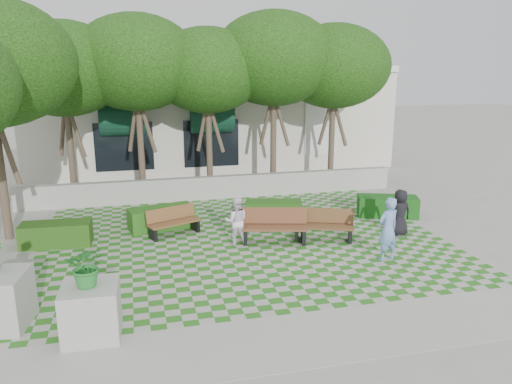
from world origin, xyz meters
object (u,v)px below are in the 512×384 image
object	(u,v)px
hedge_west	(56,234)
person_white	(236,221)
bench_mid	(274,226)
person_blue	(388,229)
hedge_midright	(274,211)
bench_west	(173,222)
person_dark	(400,213)
hedge_midleft	(162,218)
bench_east	(323,225)
planter_front	(90,300)
hedge_east	(388,206)

from	to	relation	value
hedge_west	person_white	size ratio (longest dim) A/B	1.38
bench_mid	person_blue	world-z (taller)	person_blue
hedge_midright	person_blue	size ratio (longest dim) A/B	1.07
bench_west	person_dark	bearing A→B (deg)	-36.50
person_dark	hedge_midleft	bearing A→B (deg)	-18.90
person_blue	person_dark	bearing A→B (deg)	-142.60
person_white	hedge_west	bearing A→B (deg)	-1.74
bench_east	hedge_midleft	size ratio (longest dim) A/B	0.92
planter_front	person_blue	bearing A→B (deg)	16.12
person_dark	person_blue	bearing A→B (deg)	51.91
hedge_midleft	person_white	xyz separation A→B (m)	(2.08, -2.02, 0.36)
hedge_east	hedge_west	world-z (taller)	hedge_east
bench_mid	hedge_west	bearing A→B (deg)	-177.27
bench_east	hedge_east	xyz separation A→B (m)	(3.11, 1.74, -0.10)
hedge_west	person_dark	world-z (taller)	person_dark
hedge_east	hedge_west	xyz separation A→B (m)	(-10.99, -0.28, -0.01)
bench_east	hedge_west	world-z (taller)	bench_east
hedge_east	person_blue	xyz separation A→B (m)	(-2.02, -3.69, 0.53)
person_white	person_dark	bearing A→B (deg)	-173.80
bench_west	person_blue	bearing A→B (deg)	-54.90
hedge_east	hedge_midright	size ratio (longest dim) A/B	1.08
bench_east	hedge_midright	xyz separation A→B (m)	(-0.92, 2.29, -0.13)
bench_east	bench_mid	distance (m)	1.53
hedge_east	hedge_midright	world-z (taller)	hedge_east
bench_mid	person_blue	size ratio (longest dim) A/B	1.15
hedge_midleft	person_white	distance (m)	2.92
bench_mid	bench_west	xyz separation A→B (m)	(-2.90, 1.42, -0.07)
bench_east	bench_west	distance (m)	4.69
bench_west	person_dark	size ratio (longest dim) A/B	1.19
hedge_midleft	person_dark	distance (m)	7.64
bench_east	person_blue	size ratio (longest dim) A/B	1.07
bench_west	person_white	xyz separation A→B (m)	(1.75, -1.31, 0.30)
person_dark	planter_front	bearing A→B (deg)	23.78
planter_front	hedge_east	bearing A→B (deg)	31.45
hedge_west	person_dark	xyz separation A→B (m)	(10.36, -1.63, 0.39)
bench_west	bench_east	bearing A→B (deg)	-41.92
bench_mid	hedge_midleft	size ratio (longest dim) A/B	1.00
bench_east	person_white	world-z (taller)	person_white
bench_east	bench_west	size ratio (longest dim) A/B	1.09
planter_front	hedge_midleft	bearing A→B (deg)	74.68
hedge_west	person_blue	world-z (taller)	person_blue
planter_front	person_white	world-z (taller)	planter_front
bench_east	bench_mid	bearing A→B (deg)	-164.75
hedge_west	person_white	distance (m)	5.36
bench_mid	hedge_midleft	xyz separation A→B (m)	(-3.23, 2.14, -0.13)
bench_west	planter_front	size ratio (longest dim) A/B	0.91
hedge_east	hedge_midleft	world-z (taller)	hedge_midleft
bench_mid	person_dark	bearing A→B (deg)	9.59
bench_mid	person_blue	xyz separation A→B (m)	(2.60, -2.10, 0.40)
hedge_west	person_blue	size ratio (longest dim) A/B	1.12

